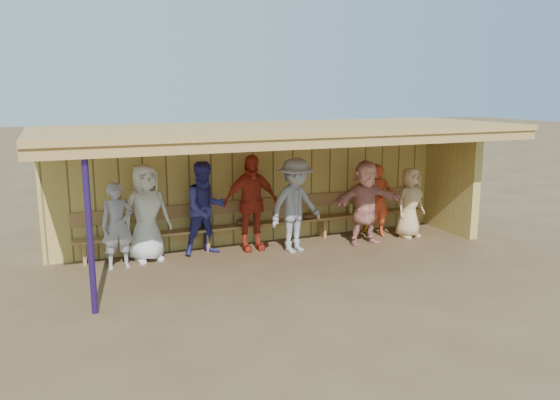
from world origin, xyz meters
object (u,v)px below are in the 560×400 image
object	(u,v)px
player_b	(146,213)
player_e	(296,206)
player_a	(118,226)
player_h	(410,203)
player_c	(206,208)
player_f	(365,203)
player_d	(251,203)
player_g	(378,201)
bench	(266,218)

from	to	relation	value
player_b	player_e	bearing A→B (deg)	-22.90
player_a	player_h	xyz separation A→B (m)	(6.06, -0.23, -0.01)
player_c	player_h	bearing A→B (deg)	-12.31
player_b	player_f	world-z (taller)	player_b
player_a	player_d	size ratio (longest dim) A/B	0.81
player_h	player_d	bearing A→B (deg)	160.28
player_d	player_g	size ratio (longest dim) A/B	1.21
player_c	player_h	xyz separation A→B (m)	(4.38, -0.47, -0.14)
player_h	player_f	bearing A→B (deg)	171.27
player_b	player_e	world-z (taller)	player_e
player_f	player_g	bearing A→B (deg)	35.42
player_b	player_e	size ratio (longest dim) A/B	0.98
player_g	player_a	bearing A→B (deg)	-172.37
player_c	bench	size ratio (longest dim) A/B	0.24
player_e	player_h	world-z (taller)	player_e
player_d	player_e	world-z (taller)	player_d
player_b	player_c	bearing A→B (deg)	-12.10
player_e	bench	bearing A→B (deg)	92.93
player_c	player_d	bearing A→B (deg)	-10.33
player_e	player_f	xyz separation A→B (m)	(1.56, -0.03, -0.06)
player_a	player_g	bearing A→B (deg)	-1.18
player_a	player_h	distance (m)	6.06
player_c	player_e	world-z (taller)	player_e
player_b	player_a	bearing A→B (deg)	-168.15
player_f	bench	distance (m)	2.08
player_b	player_e	xyz separation A→B (m)	(2.78, -0.53, 0.02)
player_b	bench	distance (m)	2.53
player_a	player_f	bearing A→B (deg)	-5.63
bench	player_b	bearing A→B (deg)	-172.98
player_a	bench	distance (m)	3.09
player_c	player_d	xyz separation A→B (m)	(0.90, -0.07, 0.05)
player_e	player_h	bearing A→B (deg)	-15.63
player_g	bench	distance (m)	2.47
player_g	player_h	world-z (taller)	player_g
player_e	player_g	distance (m)	2.14
player_g	player_h	bearing A→B (deg)	-18.82
player_c	player_h	size ratio (longest dim) A/B	1.19
player_b	player_g	bearing A→B (deg)	-14.14
player_a	player_b	bearing A→B (deg)	22.03
player_a	player_c	size ratio (longest dim) A/B	0.86
player_a	player_f	world-z (taller)	player_f
player_h	bench	world-z (taller)	player_h
player_d	player_e	size ratio (longest dim) A/B	1.03
player_d	player_a	bearing A→B (deg)	-177.06
player_d	bench	distance (m)	0.73
player_d	bench	bearing A→B (deg)	37.86
player_g	player_h	xyz separation A→B (m)	(0.62, -0.30, -0.03)
player_e	player_g	world-z (taller)	player_e
player_d	player_f	bearing A→B (deg)	-13.12
player_a	player_h	world-z (taller)	player_a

